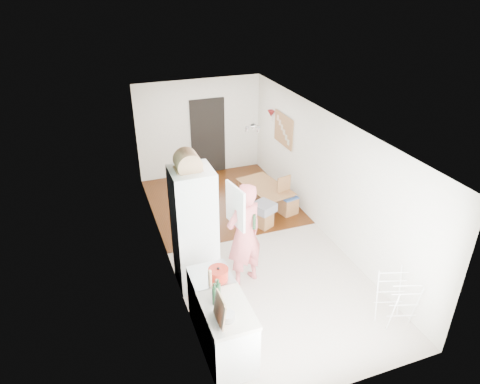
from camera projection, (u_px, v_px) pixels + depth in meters
room_shell at (250, 187)px, 7.94m from camera, size 3.20×7.00×2.50m
floor at (249, 243)px, 8.53m from camera, size 3.20×7.00×0.01m
wood_floor_overlay at (221, 201)px, 10.06m from camera, size 3.20×3.30×0.01m
sage_wall_panel at (191, 231)px, 5.52m from camera, size 0.02×3.00×1.30m
tile_splashback at (205, 300)px, 5.39m from camera, size 0.02×1.90×0.50m
doorway_recess at (208, 137)px, 11.01m from camera, size 0.90×0.04×2.00m
base_cabinet at (228, 336)px, 5.81m from camera, size 0.60×0.90×0.86m
worktop at (227, 310)px, 5.60m from camera, size 0.62×0.92×0.06m
range_cooker at (212, 300)px, 6.43m from camera, size 0.60×0.60×0.88m
cooker_top at (211, 275)px, 6.22m from camera, size 0.60×0.60×0.04m
fridge_housing at (194, 229)px, 6.99m from camera, size 0.66×0.66×2.15m
fridge_door at (235, 206)px, 6.71m from camera, size 0.14×0.56×0.70m
fridge_interior at (212, 201)px, 6.87m from camera, size 0.02×0.52×0.66m
pinboard at (284, 130)px, 9.86m from camera, size 0.03×0.90×0.70m
pinboard_frame at (283, 130)px, 9.86m from camera, size 0.00×0.94×0.74m
wall_sconce at (271, 114)px, 10.30m from camera, size 0.18×0.18×0.16m
person at (244, 226)px, 6.99m from camera, size 0.94×0.75×2.23m
dining_table at (266, 197)px, 9.82m from camera, size 0.86×1.27×0.41m
dining_chair at (288, 197)px, 9.37m from camera, size 0.42×0.42×0.84m
stool at (264, 219)px, 8.97m from camera, size 0.38×0.38×0.38m
grey_drape at (264, 207)px, 8.85m from camera, size 0.55×0.55×0.18m
drying_rack at (396, 300)px, 6.44m from camera, size 0.54×0.51×0.85m
bread_bin at (188, 163)px, 6.45m from camera, size 0.43×0.41×0.21m
red_casserole at (218, 274)px, 6.08m from camera, size 0.34×0.34×0.17m
steel_pan at (228, 317)px, 5.39m from camera, size 0.21×0.21×0.10m
held_bottle at (254, 222)px, 6.88m from camera, size 0.06×0.06×0.26m
bottle_a at (218, 292)px, 5.66m from camera, size 0.07×0.07×0.28m
bottle_b at (215, 296)px, 5.60m from camera, size 0.07×0.07×0.28m
bottle_c at (221, 312)px, 5.38m from camera, size 0.10×0.10×0.21m
pepper_mill_front at (217, 289)px, 5.78m from camera, size 0.07×0.07×0.21m
pepper_mill_back at (210, 279)px, 5.96m from camera, size 0.06×0.06×0.20m
chopping_boards at (220, 310)px, 5.28m from camera, size 0.04×0.29×0.40m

